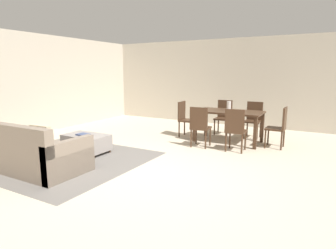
{
  "coord_description": "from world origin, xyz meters",
  "views": [
    {
      "loc": [
        2.56,
        -3.94,
        1.68
      ],
      "look_at": [
        -0.21,
        0.95,
        0.64
      ],
      "focal_mm": 30.67,
      "sensor_mm": 36.0,
      "label": 1
    }
  ],
  "objects": [
    {
      "name": "wall_left",
      "position": [
        -4.5,
        0.5,
        1.35
      ],
      "size": [
        0.12,
        11.0,
        2.7
      ],
      "primitive_type": "cube",
      "color": "#BCB2A0",
      "rests_on": "ground_plane"
    },
    {
      "name": "book_on_ottoman",
      "position": [
        -1.83,
        0.24,
        0.4
      ],
      "size": [
        0.29,
        0.24,
        0.03
      ],
      "primitive_type": "cube",
      "rotation": [
        0.0,
        0.0,
        -0.17
      ],
      "color": "#3F4C72",
      "rests_on": "ottoman_table"
    },
    {
      "name": "dining_chair_far_left",
      "position": [
        0.08,
        3.51,
        0.52
      ],
      "size": [
        0.42,
        0.42,
        0.92
      ],
      "color": "#422B1C",
      "rests_on": "ground_plane"
    },
    {
      "name": "ottoman_table",
      "position": [
        -1.82,
        0.31,
        0.22
      ],
      "size": [
        0.94,
        0.56,
        0.38
      ],
      "color": "gray",
      "rests_on": "ground_plane"
    },
    {
      "name": "wall_back",
      "position": [
        0.0,
        5.0,
        1.35
      ],
      "size": [
        9.0,
        0.12,
        2.7
      ],
      "primitive_type": "cube",
      "color": "#BCB2A0",
      "rests_on": "ground_plane"
    },
    {
      "name": "dining_chair_far_right",
      "position": [
        0.89,
        3.48,
        0.52
      ],
      "size": [
        0.41,
        0.41,
        0.92
      ],
      "color": "#422B1C",
      "rests_on": "ground_plane"
    },
    {
      "name": "dining_table",
      "position": [
        0.48,
        2.69,
        0.66
      ],
      "size": [
        1.57,
        0.86,
        0.76
      ],
      "color": "#422B1C",
      "rests_on": "ground_plane"
    },
    {
      "name": "dining_chair_head_west",
      "position": [
        -0.7,
        2.72,
        0.52
      ],
      "size": [
        0.41,
        0.41,
        0.92
      ],
      "color": "#422B1C",
      "rests_on": "ground_plane"
    },
    {
      "name": "dining_chair_head_east",
      "position": [
        1.64,
        2.69,
        0.52
      ],
      "size": [
        0.4,
        0.4,
        0.92
      ],
      "color": "#422B1C",
      "rests_on": "ground_plane"
    },
    {
      "name": "dining_chair_near_left",
      "position": [
        0.08,
        1.88,
        0.52
      ],
      "size": [
        0.43,
        0.43,
        0.92
      ],
      "color": "#422B1C",
      "rests_on": "ground_plane"
    },
    {
      "name": "area_rug",
      "position": [
        -1.84,
        -0.29,
        0.0
      ],
      "size": [
        3.0,
        2.8,
        0.01
      ],
      "primitive_type": "cube",
      "color": "slate",
      "rests_on": "ground_plane"
    },
    {
      "name": "vase_centerpiece",
      "position": [
        0.47,
        2.72,
        0.87
      ],
      "size": [
        0.1,
        0.1,
        0.23
      ],
      "primitive_type": "cylinder",
      "color": "silver",
      "rests_on": "dining_table"
    },
    {
      "name": "couch",
      "position": [
        -1.86,
        -0.95,
        0.29
      ],
      "size": [
        1.91,
        0.97,
        0.86
      ],
      "color": "gray",
      "rests_on": "ground_plane"
    },
    {
      "name": "dining_chair_near_right",
      "position": [
        0.88,
        1.91,
        0.52
      ],
      "size": [
        0.42,
        0.42,
        0.92
      ],
      "color": "#422B1C",
      "rests_on": "ground_plane"
    },
    {
      "name": "ground_plane",
      "position": [
        0.0,
        0.0,
        0.0
      ],
      "size": [
        10.8,
        10.8,
        0.0
      ],
      "primitive_type": "plane",
      "color": "beige"
    }
  ]
}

